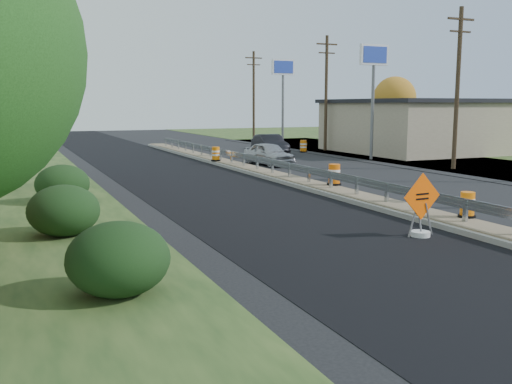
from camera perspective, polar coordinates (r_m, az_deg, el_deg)
name	(u,v)px	position (r m, az deg, el deg)	size (l,w,h in m)	color
ground	(386,208)	(21.92, 12.90, -1.53)	(140.00, 140.00, 0.00)	black
milled_overlay	(193,181)	(28.84, -6.28, 1.07)	(7.20, 120.00, 0.01)	black
median	(289,179)	(28.64, 3.36, 1.26)	(1.60, 55.00, 0.23)	gray
guardrail	(281,165)	(29.46, 2.49, 2.69)	(0.10, 46.15, 0.72)	silver
retail_building_near	(449,125)	(50.43, 18.71, 6.37)	(18.50, 12.50, 4.27)	tan
pylon_sign_mid	(374,66)	(40.79, 11.69, 12.28)	(2.20, 0.30, 7.90)	slate
pylon_sign_north	(283,75)	(52.84, 2.72, 11.59)	(2.20, 0.30, 7.90)	slate
utility_pole_smid	(458,85)	(35.90, 19.51, 10.01)	(1.90, 0.26, 9.40)	#473523
utility_pole_nmid	(326,91)	(47.99, 7.03, 9.99)	(1.90, 0.26, 9.40)	#473523
utility_pole_north	(254,94)	(61.37, -0.23, 9.76)	(1.90, 0.26, 9.40)	#473523
hedge_south	(118,258)	(11.85, -13.60, -6.48)	(2.09, 2.09, 1.52)	black
hedge_mid	(64,210)	(17.61, -18.68, -1.74)	(2.09, 2.09, 1.52)	black
hedge_north	(62,184)	(23.57, -18.79, 0.80)	(2.09, 2.09, 1.52)	black
tree_near_red	(0,80)	(27.31, -24.23, 10.16)	(4.95, 4.95, 7.35)	#473523
tree_far_yellow	(395,98)	(64.39, 13.68, 9.11)	(4.62, 4.62, 6.86)	#473523
caution_sign	(421,221)	(17.29, 16.16, -2.77)	(1.36, 0.57, 1.88)	white
barrel_median_near	(467,205)	(19.54, 20.38, -1.24)	(0.56, 0.56, 0.82)	black
barrel_median_mid	(334,175)	(25.93, 7.83, 1.70)	(0.65, 0.65, 0.95)	black
barrel_median_far	(216,154)	(36.96, -4.04, 3.80)	(0.62, 0.62, 0.90)	black
barrel_shoulder_mid	(303,146)	(46.56, 4.77, 4.56)	(0.67, 0.67, 0.98)	black
car_silver	(269,154)	(36.49, 1.30, 3.85)	(1.71, 4.24, 1.45)	#A6A7AB
car_dark_mid	(270,145)	(43.79, 1.40, 4.75)	(1.67, 4.78, 1.58)	black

